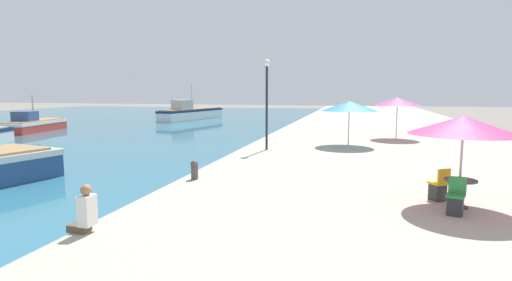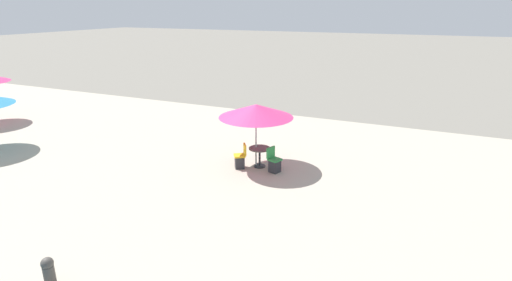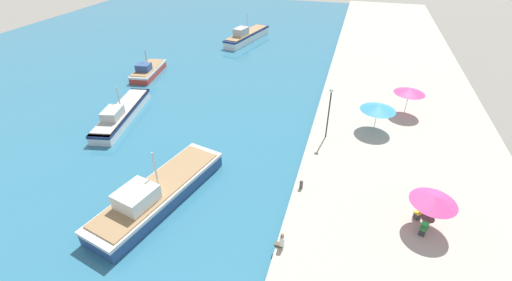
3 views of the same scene
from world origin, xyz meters
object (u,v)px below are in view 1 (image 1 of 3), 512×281
cafe_table (460,187)px  lamppost (267,89)px  mooring_bollard (194,169)px  fishing_boat_far (33,124)px  cafe_umbrella_white (349,106)px  cafe_umbrella_pink (463,125)px  person_at_quay (85,211)px  cafe_chair_right (438,189)px  cafe_chair_left (456,202)px  fishing_boat_distant (191,113)px  cafe_umbrella_striped (398,102)px

cafe_table → lamppost: bearing=129.0°
mooring_bollard → lamppost: (0.88, 7.28, 2.74)m
fishing_boat_far → cafe_umbrella_white: size_ratio=2.20×
mooring_bollard → cafe_umbrella_pink: bearing=-9.2°
cafe_umbrella_white → mooring_bollard: cafe_umbrella_white is taller
fishing_boat_far → person_at_quay: bearing=-54.1°
cafe_chair_right → person_at_quay: bearing=177.1°
fishing_boat_far → cafe_chair_left: bearing=-41.1°
cafe_umbrella_white → person_at_quay: bearing=-108.5°
cafe_umbrella_pink → mooring_bollard: size_ratio=4.14×
person_at_quay → fishing_boat_distant: bearing=110.4°
cafe_umbrella_white → cafe_chair_left: cafe_umbrella_white is taller
cafe_chair_left → fishing_boat_far: bearing=-12.3°
cafe_table → cafe_umbrella_striped: bearing=90.8°
cafe_umbrella_pink → cafe_chair_left: size_ratio=2.98×
cafe_table → mooring_bollard: (-7.95, 1.44, -0.18)m
fishing_boat_distant → cafe_chair_left: fishing_boat_distant is taller
cafe_chair_right → lamppost: 10.87m
mooring_bollard → cafe_table: bearing=-10.3°
cafe_chair_right → cafe_chair_left: bearing=-116.5°
cafe_umbrella_striped → cafe_table: bearing=-89.2°
cafe_umbrella_pink → cafe_umbrella_striped: 15.16m
cafe_umbrella_striped → cafe_table: 15.42m
fishing_boat_far → cafe_umbrella_white: bearing=-23.0°
cafe_chair_left → cafe_umbrella_striped: bearing=-70.5°
fishing_boat_distant → cafe_umbrella_pink: 41.67m
cafe_umbrella_pink → cafe_table: 1.60m
cafe_umbrella_striped → cafe_chair_left: size_ratio=3.12×
cafe_chair_left → person_at_quay: (-7.91, -3.26, 0.14)m
fishing_boat_far → lamppost: (23.05, -9.23, 3.02)m
cafe_umbrella_striped → fishing_boat_distant: bearing=138.7°
fishing_boat_far → cafe_umbrella_pink: size_ratio=2.49×
fishing_boat_distant → fishing_boat_far: bearing=-101.5°
cafe_table → person_at_quay: person_at_quay is taller
fishing_boat_far → cafe_table: fishing_boat_far is taller
lamppost → cafe_umbrella_pink: bearing=-50.4°
cafe_umbrella_pink → person_at_quay: cafe_umbrella_pink is taller
cafe_umbrella_striped → mooring_bollard: (-7.74, -13.87, -1.98)m
cafe_table → cafe_chair_left: bearing=-109.7°
cafe_umbrella_pink → person_at_quay: bearing=-153.4°
cafe_umbrella_pink → cafe_chair_left: cafe_umbrella_pink is taller
cafe_umbrella_white → cafe_table: cafe_umbrella_white is taller
fishing_boat_distant → lamppost: (15.58, -26.34, 2.80)m
cafe_table → lamppost: lamppost is taller
cafe_umbrella_white → cafe_chair_right: bearing=-76.1°
fishing_boat_far → mooring_bollard: fishing_boat_far is taller
cafe_umbrella_white → cafe_chair_right: size_ratio=3.36×
fishing_boat_distant → cafe_table: size_ratio=14.10×
mooring_bollard → fishing_boat_distant: bearing=113.6°
cafe_table → cafe_chair_left: cafe_chair_left is taller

